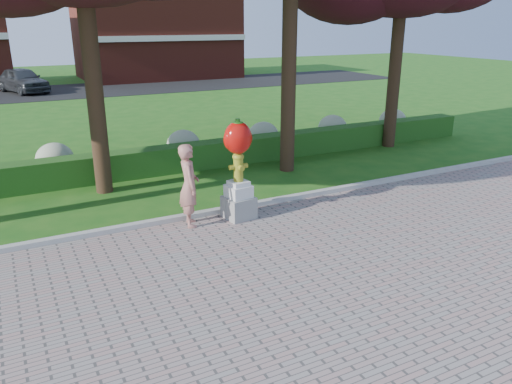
# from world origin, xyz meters

# --- Properties ---
(ground) EXTENTS (100.00, 100.00, 0.00)m
(ground) POSITION_xyz_m (0.00, 0.00, 0.00)
(ground) COLOR #1D5816
(ground) RESTS_ON ground
(curb) EXTENTS (40.00, 0.18, 0.15)m
(curb) POSITION_xyz_m (0.00, 3.00, 0.07)
(curb) COLOR #ADADA5
(curb) RESTS_ON ground
(lawn_hedge) EXTENTS (24.00, 0.70, 0.80)m
(lawn_hedge) POSITION_xyz_m (0.00, 7.00, 0.40)
(lawn_hedge) COLOR #1F4D16
(lawn_hedge) RESTS_ON ground
(hydrangea_row) EXTENTS (20.10, 1.10, 0.99)m
(hydrangea_row) POSITION_xyz_m (0.57, 8.00, 0.55)
(hydrangea_row) COLOR #99A47D
(hydrangea_row) RESTS_ON ground
(street) EXTENTS (50.00, 8.00, 0.02)m
(street) POSITION_xyz_m (0.00, 28.00, 0.01)
(street) COLOR black
(street) RESTS_ON ground
(building_right) EXTENTS (12.00, 8.00, 6.40)m
(building_right) POSITION_xyz_m (8.00, 34.00, 3.20)
(building_right) COLOR maroon
(building_right) RESTS_ON ground
(hydrant_sculpture) EXTENTS (0.72, 0.72, 2.35)m
(hydrant_sculpture) POSITION_xyz_m (0.41, 2.50, 1.28)
(hydrant_sculpture) COLOR gray
(hydrant_sculpture) RESTS_ON walkway
(woman) EXTENTS (0.58, 0.76, 1.88)m
(woman) POSITION_xyz_m (-0.76, 2.60, 0.98)
(woman) COLOR #AE7063
(woman) RESTS_ON walkway
(parked_car) EXTENTS (3.36, 5.04, 1.59)m
(parked_car) POSITION_xyz_m (-2.63, 28.61, 0.82)
(parked_car) COLOR #383B3F
(parked_car) RESTS_ON street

